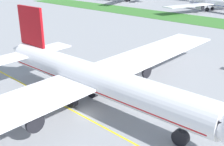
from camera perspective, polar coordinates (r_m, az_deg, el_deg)
The scene contains 5 objects.
ground_plane at distance 49.44m, azimuth -5.37°, elevation -8.28°, with size 600.00×600.00×0.00m, color gray.
apron_taxi_line at distance 48.84m, azimuth -6.34°, elevation -8.71°, with size 280.00×0.36×0.01m, color yellow.
airliner_foreground at distance 49.27m, azimuth -4.12°, elevation -1.03°, with size 54.11×86.54×16.68m.
ground_crew_wingwalker_port at distance 52.22m, azimuth -12.68°, elevation -5.82°, with size 0.25×0.57×1.63m.
parked_airliner_far_centre at distance 174.20m, azimuth 20.30°, elevation 13.47°, with size 42.44×68.21×14.35m.
Camera 1 is at (33.04, -27.73, 24.16)m, focal length 44.14 mm.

